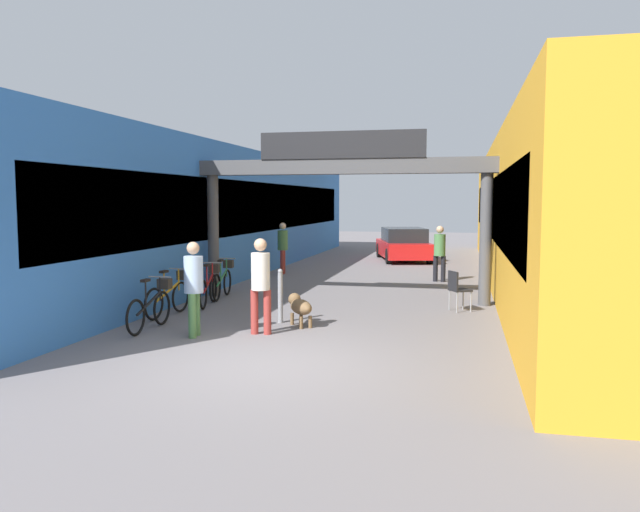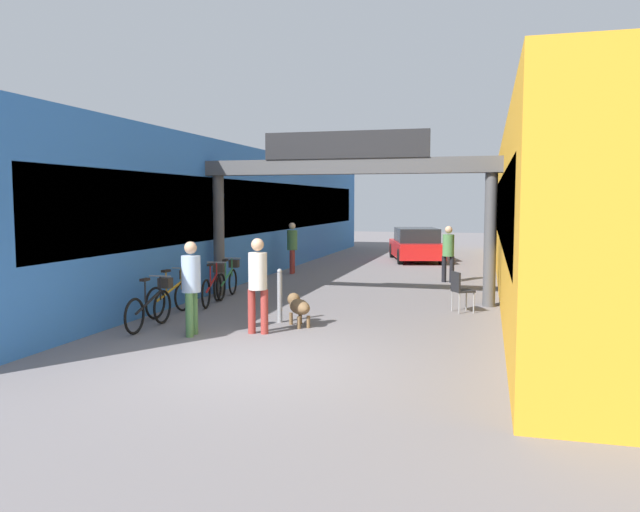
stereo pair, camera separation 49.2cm
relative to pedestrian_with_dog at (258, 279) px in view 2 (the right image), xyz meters
name	(u,v)px [view 2 (the right image)]	position (x,y,z in m)	size (l,w,h in m)	color
ground_plane	(256,363)	(0.72, -1.98, -1.00)	(80.00, 80.00, 0.00)	slate
storefront_left	(231,213)	(-4.37, 9.02, 1.01)	(3.00, 26.00, 4.03)	blue
storefront_right	(551,215)	(5.82, 9.02, 1.01)	(3.00, 26.00, 4.03)	gold
arcade_sign_gateway	(347,182)	(0.72, 4.11, 1.87)	(7.40, 0.47, 4.06)	#4C4C4F
pedestrian_with_dog	(258,279)	(0.00, 0.00, 0.00)	(0.39, 0.37, 1.75)	#99332D
pedestrian_companion	(191,282)	(-1.09, -0.47, -0.03)	(0.38, 0.39, 1.70)	#4C7F47
pedestrian_carrying_crate	(292,244)	(-2.27, 9.20, -0.03)	(0.39, 0.40, 1.70)	#99332D
pedestrian_elderly_walking	(448,250)	(2.89, 8.25, -0.05)	(0.42, 0.42, 1.68)	black
dog_on_leash	(298,306)	(0.49, 0.89, -0.62)	(0.73, 0.82, 0.61)	brown
bicycle_black_nearest	(152,305)	(-2.15, -0.03, -0.57)	(0.46, 1.69, 0.98)	black
bicycle_orange_second	(173,294)	(-2.46, 1.37, -0.57)	(0.46, 1.69, 0.98)	black
bicycle_red_third	(213,286)	(-2.19, 2.80, -0.57)	(0.48, 1.67, 0.98)	black
bicycle_green_farthest	(228,280)	(-2.28, 3.90, -0.57)	(0.46, 1.68, 0.98)	black
bollard_post_metal	(280,295)	(0.04, 1.11, -0.46)	(0.10, 0.10, 1.08)	gray
cafe_chair_black_nearer	(460,288)	(3.45, 3.19, -0.46)	(0.54, 0.54, 0.89)	gray
parked_car_red	(416,245)	(1.23, 14.69, -0.36)	(2.70, 4.31, 1.33)	red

